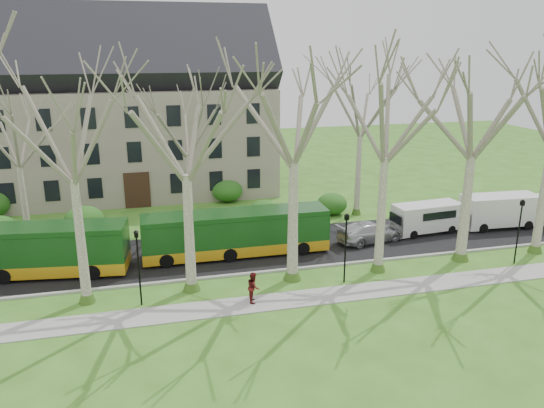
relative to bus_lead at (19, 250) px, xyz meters
The scene contains 15 objects.
ground 14.15m from the bus_lead, 20.10° to the right, with size 120.00×120.00×0.00m, color #39671D.
sidewalk 15.18m from the bus_lead, 29.05° to the right, with size 70.00×2.00×0.06m, color gray.
road 13.31m from the bus_lead, ahead, with size 80.00×8.00×0.06m, color black.
curb 13.70m from the bus_lead, 14.16° to the right, with size 80.00×0.25×0.14m, color #A5A39E.
building 21.45m from the bus_lead, 69.45° to the left, with size 26.50×12.20×16.00m.
tree_row_verge 14.92m from the bus_lead, 18.94° to the right, with size 49.00×7.00×14.00m.
tree_row_far 14.04m from the bus_lead, 27.51° to the left, with size 33.00×7.00×12.00m.
lamp_row 14.45m from the bus_lead, 23.83° to the right, with size 36.22×0.22×4.30m.
hedges 12.54m from the bus_lead, 47.11° to the left, with size 30.60×8.60×2.00m.
bus_lead is the anchor object (origin of this frame).
bus_follow 13.63m from the bus_lead, ahead, with size 12.55×2.61×3.14m, color #124114, non-canonical shape.
sedan 23.54m from the bus_lead, ahead, with size 2.06×5.08×1.47m, color #B2B1B7.
van_a 28.50m from the bus_lead, ahead, with size 5.24×1.91×2.29m, color silver, non-canonical shape.
van_b 34.68m from the bus_lead, ahead, with size 5.95×2.17×2.60m, color silver, non-canonical shape.
pedestrian_b 15.07m from the bus_lead, 27.88° to the right, with size 0.84×0.66×1.74m, color #551313.
Camera 1 is at (-5.43, -28.55, 13.84)m, focal length 35.00 mm.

